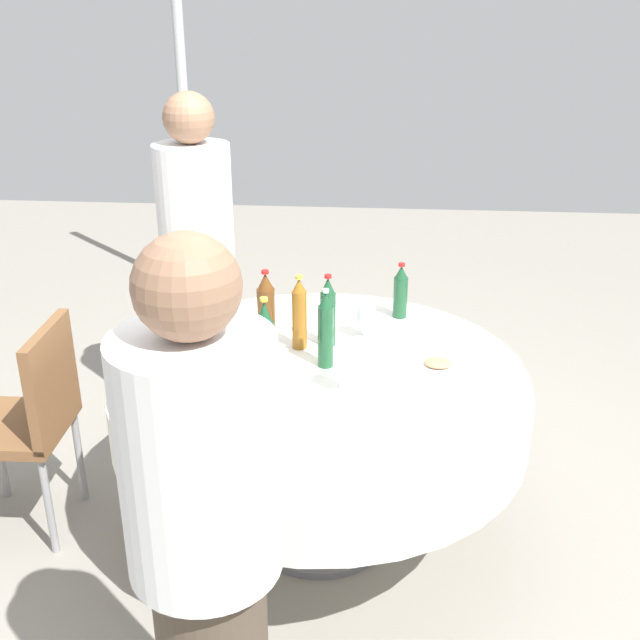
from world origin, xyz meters
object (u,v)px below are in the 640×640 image
at_px(bottle_dark_green_right, 326,331).
at_px(plate_rear, 438,366).
at_px(person_inner, 198,263).
at_px(wine_glass_mid, 343,360).
at_px(bottle_dark_green_left, 265,343).
at_px(person_right, 207,562).
at_px(chair_left, 31,412).
at_px(wine_glass_left, 252,346).
at_px(bottle_amber_east, 299,314).
at_px(plate_south, 205,337).
at_px(bottle_dark_green_mid, 328,313).
at_px(bottle_dark_green_inner, 401,292).
at_px(bottle_brown_outer, 266,311).
at_px(bottle_dark_green_north, 208,374).
at_px(dining_table, 320,403).
at_px(wine_glass_north, 365,312).

relative_size(bottle_dark_green_right, plate_rear, 1.37).
bearing_deg(person_inner, wine_glass_mid, -91.48).
bearing_deg(bottle_dark_green_left, person_inner, -63.92).
distance_m(person_right, person_inner, 2.02).
bearing_deg(chair_left, wine_glass_left, -91.61).
relative_size(bottle_amber_east, plate_south, 1.47).
height_order(bottle_dark_green_mid, person_inner, person_inner).
relative_size(bottle_dark_green_inner, wine_glass_mid, 1.47).
distance_m(wine_glass_mid, person_right, 1.03).
relative_size(bottle_dark_green_inner, bottle_dark_green_mid, 0.83).
distance_m(bottle_brown_outer, bottle_dark_green_mid, 0.24).
bearing_deg(plate_rear, bottle_dark_green_mid, -23.37).
height_order(bottle_dark_green_mid, chair_left, bottle_dark_green_mid).
distance_m(bottle_dark_green_north, person_right, 0.88).
relative_size(person_right, chair_left, 1.84).
bearing_deg(bottle_dark_green_mid, bottle_brown_outer, 5.78).
bearing_deg(chair_left, dining_table, -90.00).
distance_m(bottle_dark_green_right, bottle_dark_green_left, 0.24).
bearing_deg(bottle_brown_outer, wine_glass_left, 83.78).
xyz_separation_m(bottle_dark_green_right, plate_rear, (-0.41, -0.00, -0.13)).
xyz_separation_m(bottle_brown_outer, bottle_dark_green_mid, (-0.23, -0.02, -0.01)).
bearing_deg(bottle_amber_east, bottle_dark_green_north, 62.04).
distance_m(bottle_dark_green_left, bottle_amber_east, 0.30).
bearing_deg(bottle_brown_outer, bottle_dark_green_inner, -147.87).
xyz_separation_m(bottle_dark_green_right, wine_glass_north, (-0.14, -0.26, -0.03)).
relative_size(bottle_dark_green_left, wine_glass_left, 2.23).
xyz_separation_m(bottle_dark_green_mid, plate_south, (0.49, -0.00, -0.12)).
bearing_deg(plate_south, plate_rear, 168.53).
relative_size(wine_glass_left, person_inner, 0.09).
distance_m(bottle_amber_east, wine_glass_left, 0.25).
bearing_deg(bottle_dark_green_north, bottle_dark_green_left, -131.80).
bearing_deg(wine_glass_north, chair_left, 13.81).
relative_size(bottle_dark_green_right, bottle_dark_green_north, 1.20).
distance_m(dining_table, bottle_dark_green_left, 0.37).
height_order(bottle_dark_green_mid, plate_rear, bottle_dark_green_mid).
height_order(bottle_dark_green_mid, person_right, person_right).
xyz_separation_m(dining_table, bottle_dark_green_mid, (-0.01, -0.20, 0.28)).
bearing_deg(plate_south, wine_glass_left, 134.10).
relative_size(bottle_brown_outer, wine_glass_north, 2.06).
bearing_deg(bottle_dark_green_inner, wine_glass_left, 44.75).
bearing_deg(bottle_dark_green_mid, person_right, 82.95).
relative_size(wine_glass_left, plate_rear, 0.65).
relative_size(dining_table, person_inner, 0.95).
bearing_deg(bottle_dark_green_right, chair_left, 2.62).
height_order(dining_table, bottle_dark_green_right, bottle_dark_green_right).
bearing_deg(bottle_dark_green_inner, dining_table, 59.57).
relative_size(wine_glass_left, plate_south, 0.71).
bearing_deg(bottle_amber_east, plate_south, -5.74).
distance_m(plate_south, person_right, 1.41).
bearing_deg(bottle_dark_green_right, dining_table, 45.19).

